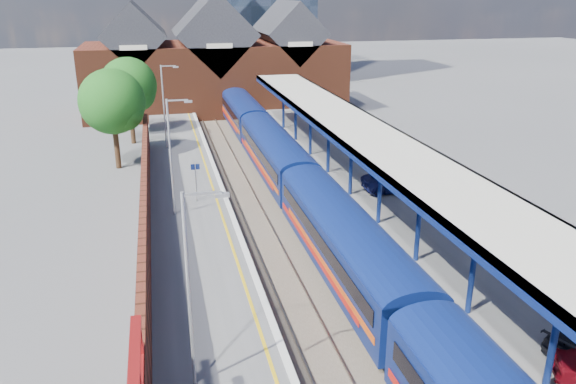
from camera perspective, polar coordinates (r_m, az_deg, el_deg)
The scene contains 19 objects.
ground at distance 43.04m, azimuth -3.13°, elevation 1.11°, with size 240.00×240.00×0.00m, color #5B5B5E.
ballast_bed at distance 33.88m, azimuth -0.11°, elevation -4.09°, with size 6.00×76.00×0.06m, color #473D33.
rails at distance 33.84m, azimuth -0.11°, elevation -3.95°, with size 4.51×76.00×0.14m.
left_platform at distance 32.99m, azimuth -9.48°, elevation -4.17°, with size 5.00×76.00×1.00m, color #565659.
right_platform at distance 35.43m, azimuth 9.39°, elevation -2.45°, with size 6.00×76.00×1.00m, color #565659.
coping_left at distance 32.98m, azimuth -5.46°, elevation -2.99°, with size 0.30×76.00×0.05m, color silver.
coping_right at distance 34.29m, azimuth 5.02°, elevation -2.07°, with size 0.30×76.00×0.05m, color silver.
yellow_line at distance 32.92m, azimuth -6.49°, elevation -3.11°, with size 0.14×76.00×0.01m, color yellow.
train at distance 35.17m, azimuth 1.55°, elevation 0.48°, with size 2.87×65.90×3.45m.
canopy at distance 35.51m, azimuth 7.85°, elevation 5.75°, with size 4.50×52.00×4.48m.
lamp_post_b at distance 18.40m, azimuth -9.69°, elevation -8.81°, with size 1.48×0.18×7.00m.
lamp_post_c at distance 33.36m, azimuth -11.65°, elevation 4.16°, with size 1.48×0.18×7.00m.
lamp_post_d at distance 48.99m, azimuth -12.38°, elevation 9.00°, with size 1.48×0.18×7.00m.
platform_sign at distance 35.98m, azimuth -9.36°, elevation 1.62°, with size 0.55×0.08×2.50m.
brick_wall at distance 26.28m, azimuth -14.35°, elevation -6.28°, with size 0.35×50.00×3.86m.
station_building at distance 69.06m, azimuth -7.46°, elevation 12.66°, with size 30.00×12.12×13.78m.
tree_near at distance 46.97m, azimuth -17.25°, elevation 8.58°, with size 5.20×5.20×8.10m.
tree_far at distance 54.80m, azimuth -15.74°, elevation 10.21°, with size 5.20×5.20×8.10m.
parked_car_blue at distance 38.43m, azimuth 11.07°, elevation 1.07°, with size 2.21×4.78×1.33m, color navy.
Camera 1 is at (-7.02, -10.20, 13.68)m, focal length 35.00 mm.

